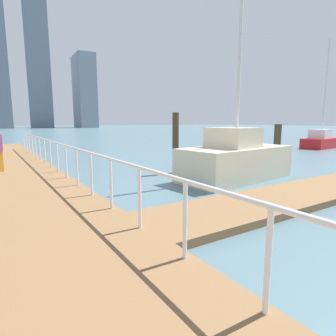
{
  "coord_description": "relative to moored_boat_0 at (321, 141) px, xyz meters",
  "views": [
    {
      "loc": [
        -5.25,
        3.43,
        2.2
      ],
      "look_at": [
        -1.71,
        8.96,
        1.12
      ],
      "focal_mm": 30.29,
      "sensor_mm": 36.0,
      "label": 1
    }
  ],
  "objects": [
    {
      "name": "ground_plane",
      "position": [
        -18.37,
        3.44,
        -0.63
      ],
      "size": [
        300.0,
        300.0,
        0.0
      ],
      "primitive_type": "plane",
      "color": "slate"
    },
    {
      "name": "dock_piling_2",
      "position": [
        -16.82,
        -3.12,
        0.66
      ],
      "size": [
        0.28,
        0.28,
        2.58
      ],
      "primitive_type": "cylinder",
      "color": "#473826",
      "rests_on": "ground_plane"
    },
    {
      "name": "dock_piling_3",
      "position": [
        -10.82,
        -3.73,
        0.41
      ],
      "size": [
        0.36,
        0.36,
        2.08
      ],
      "primitive_type": "cylinder",
      "color": "#473826",
      "rests_on": "ground_plane"
    },
    {
      "name": "skyline_tower_4",
      "position": [
        8.61,
        94.85,
        12.48
      ],
      "size": [
        6.8,
        12.9,
        26.23
      ],
      "primitive_type": "cube",
      "rotation": [
        0.0,
        0.0,
        -0.05
      ],
      "color": "gray",
      "rests_on": "ground_plane"
    },
    {
      "name": "moored_boat_0",
      "position": [
        0.0,
        0.0,
        0.0
      ],
      "size": [
        4.21,
        2.15,
        8.67
      ],
      "color": "red",
      "rests_on": "ground_plane"
    },
    {
      "name": "boardwalk_railing",
      "position": [
        -21.52,
        -7.0,
        0.58
      ],
      "size": [
        0.06,
        30.08,
        1.08
      ],
      "color": "white",
      "rests_on": "boardwalk"
    },
    {
      "name": "moored_boat_2",
      "position": [
        -15.65,
        -5.46,
        0.15
      ],
      "size": [
        4.85,
        2.59,
        7.77
      ],
      "color": "beige",
      "rests_on": "ground_plane"
    },
    {
      "name": "skyline_tower_3",
      "position": [
        -5.95,
        99.68,
        22.34
      ],
      "size": [
        8.21,
        7.04,
        45.95
      ],
      "primitive_type": "cube",
      "rotation": [
        0.0,
        0.0,
        -0.1
      ],
      "color": "slate",
      "rests_on": "ground_plane"
    },
    {
      "name": "floating_dock",
      "position": [
        -14.17,
        -8.42,
        -0.54
      ],
      "size": [
        15.4,
        2.0,
        0.18
      ],
      "primitive_type": "cube",
      "color": "olive",
      "rests_on": "ground_plane"
    }
  ]
}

